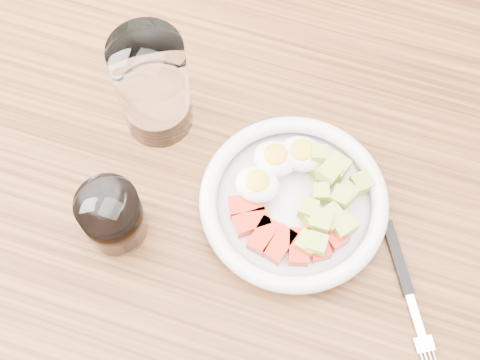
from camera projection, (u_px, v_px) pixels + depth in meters
name	position (u px, v px, depth m)	size (l,w,h in m)	color
ground	(243.00, 318.00, 1.58)	(4.00, 4.00, 0.00)	brown
dining_table	(244.00, 224.00, 0.97)	(1.50, 0.90, 0.77)	brown
bowl	(294.00, 200.00, 0.85)	(0.24, 0.24, 0.06)	white
fork	(404.00, 278.00, 0.83)	(0.11, 0.18, 0.01)	black
water_glass	(153.00, 87.00, 0.85)	(0.09, 0.09, 0.16)	white
coffee_glass	(112.00, 216.00, 0.82)	(0.08, 0.08, 0.09)	white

